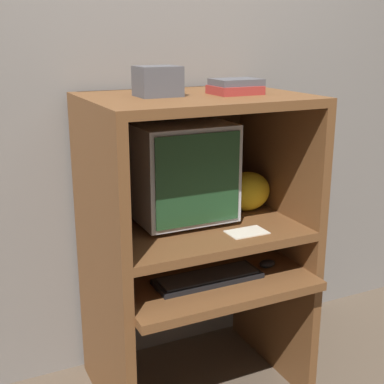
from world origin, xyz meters
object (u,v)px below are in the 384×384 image
Objects in this scene: crt_monitor at (177,169)px; storage_box at (158,81)px; snack_bag at (247,191)px; mouse at (267,264)px; keyboard at (208,278)px; book_stack at (236,87)px.

crt_monitor is 0.39m from storage_box.
crt_monitor is at bearing 173.77° from snack_bag.
mouse is at bearing -40.28° from crt_monitor.
snack_bag is at bearing 83.05° from mouse.
snack_bag is (0.31, 0.23, 0.26)m from keyboard.
crt_monitor is 2.62× the size of storage_box.
book_stack reaches higher than snack_bag.
book_stack reaches higher than keyboard.
keyboard is 0.29m from mouse.
book_stack reaches higher than crt_monitor.
storage_box is at bearing 170.13° from book_stack.
crt_monitor reaches higher than snack_bag.
crt_monitor is 0.97× the size of keyboard.
mouse is 0.88m from storage_box.
crt_monitor is at bearing 93.56° from keyboard.
crt_monitor is 0.36m from snack_bag.
mouse is (0.29, 0.01, 0.00)m from keyboard.
keyboard is 2.25× the size of book_stack.
snack_bag is 1.10× the size of book_stack.
snack_bag is at bearing -6.23° from crt_monitor.
keyboard is 5.98× the size of mouse.
storage_box is (-0.31, 0.05, 0.03)m from book_stack.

